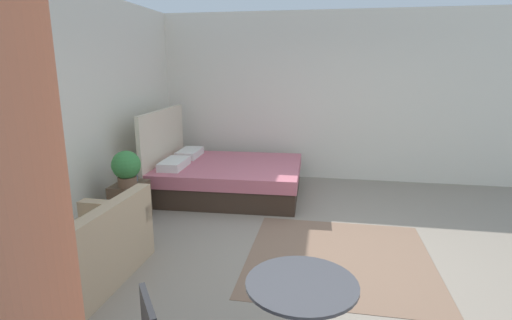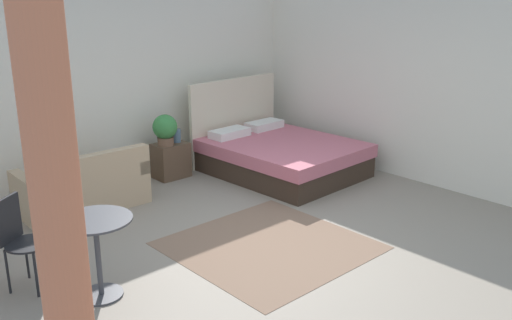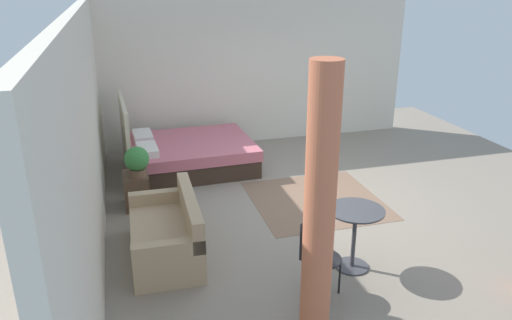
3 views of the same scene
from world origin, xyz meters
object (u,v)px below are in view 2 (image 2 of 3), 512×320
Objects in this scene: nightstand at (171,160)px; vase at (176,136)px; bed at (279,154)px; potted_plant at (165,129)px; couch at (84,189)px; balcony_table at (97,243)px; cafe_chair_near_window at (19,235)px.

vase is at bearing 2.60° from nightstand.
potted_plant is (-1.43, 0.87, 0.47)m from bed.
bed reaches higher than vase.
potted_plant is at bearing -158.58° from nightstand.
couch is 1.52m from potted_plant.
vase is at bearing 43.42° from balcony_table.
vase is 3.44m from balcony_table.
couch is at bearing -169.44° from vase.
potted_plant is at bearing -168.52° from vase.
bed is at bearing 21.32° from balcony_table.
vase is at bearing 142.87° from bed.
bed reaches higher than cafe_chair_near_window.
vase is at bearing 11.48° from potted_plant.
potted_plant is (-0.10, -0.04, 0.50)m from nightstand.
balcony_table is at bearing -134.49° from potted_plant.
potted_plant reaches higher than balcony_table.
potted_plant is at bearing 45.51° from balcony_table.
vase is at bearing 30.37° from cafe_chair_near_window.
couch is at bearing 47.34° from cafe_chair_near_window.
bed is 11.63× the size of vase.
nightstand is at bearing 31.34° from cafe_chair_near_window.
vase reaches higher than nightstand.
potted_plant is 3.26m from balcony_table.
couch is (-2.85, 0.61, -0.02)m from bed.
couch is 2.25m from balcony_table.
couch is 3.40× the size of potted_plant.
nightstand is (1.52, 0.30, -0.01)m from couch.
cafe_chair_near_window is (-2.83, -1.72, 0.27)m from nightstand.
vase is 3.41m from cafe_chair_near_window.
couch is at bearing 167.87° from bed.
bed is 1.55m from vase.
cafe_chair_near_window reaches higher than nightstand.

